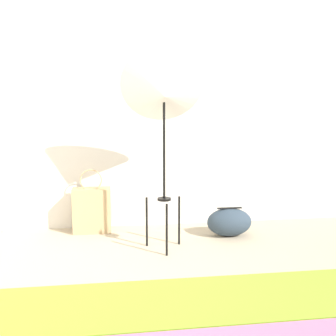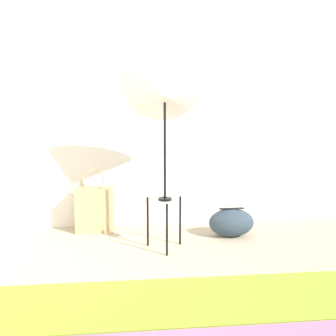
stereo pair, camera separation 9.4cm
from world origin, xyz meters
name	(u,v)px [view 2 (the right image)]	position (x,y,z in m)	size (l,w,h in m)	color
wall_back	(123,104)	(0.00, 2.38, 1.30)	(8.00, 0.05, 2.60)	silver
photo_umbrella	(165,92)	(0.37, 1.63, 1.41)	(0.75, 0.57, 1.79)	black
tote_bag	(94,209)	(-0.31, 2.19, 0.23)	(0.38, 0.18, 0.65)	tan
duffel_bag	(231,223)	(1.05, 1.89, 0.14)	(0.45, 0.28, 0.29)	#2D3D4C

